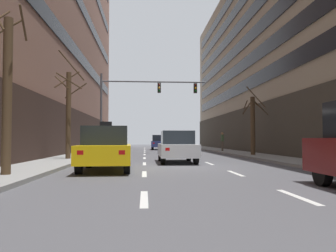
% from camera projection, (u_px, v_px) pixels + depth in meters
% --- Properties ---
extents(ground_plane, '(120.00, 120.00, 0.00)m').
position_uv_depth(ground_plane, '(181.00, 167.00, 15.16)').
color(ground_plane, '#515156').
extents(sidewalk_left, '(2.52, 80.00, 0.14)m').
position_uv_depth(sidewalk_left, '(39.00, 166.00, 14.74)').
color(sidewalk_left, gray).
rests_on(sidewalk_left, ground).
extents(sidewalk_right, '(2.52, 80.00, 0.14)m').
position_uv_depth(sidewalk_right, '(316.00, 165.00, 15.58)').
color(sidewalk_right, gray).
rests_on(sidewalk_right, ground).
extents(lane_stripe_l1_s2, '(0.16, 2.00, 0.01)m').
position_uv_depth(lane_stripe_l1_s2, '(144.00, 199.00, 7.07)').
color(lane_stripe_l1_s2, silver).
rests_on(lane_stripe_l1_s2, ground).
extents(lane_stripe_l1_s3, '(0.16, 2.00, 0.01)m').
position_uv_depth(lane_stripe_l1_s3, '(144.00, 174.00, 12.06)').
color(lane_stripe_l1_s3, silver).
rests_on(lane_stripe_l1_s3, ground).
extents(lane_stripe_l1_s4, '(0.16, 2.00, 0.01)m').
position_uv_depth(lane_stripe_l1_s4, '(144.00, 164.00, 17.04)').
color(lane_stripe_l1_s4, silver).
rests_on(lane_stripe_l1_s4, ground).
extents(lane_stripe_l1_s5, '(0.16, 2.00, 0.01)m').
position_uv_depth(lane_stripe_l1_s5, '(144.00, 158.00, 22.02)').
color(lane_stripe_l1_s5, silver).
rests_on(lane_stripe_l1_s5, ground).
extents(lane_stripe_l1_s6, '(0.16, 2.00, 0.01)m').
position_uv_depth(lane_stripe_l1_s6, '(145.00, 155.00, 27.01)').
color(lane_stripe_l1_s6, silver).
rests_on(lane_stripe_l1_s6, ground).
extents(lane_stripe_l1_s7, '(0.16, 2.00, 0.01)m').
position_uv_depth(lane_stripe_l1_s7, '(145.00, 152.00, 31.99)').
color(lane_stripe_l1_s7, silver).
rests_on(lane_stripe_l1_s7, ground).
extents(lane_stripe_l1_s8, '(0.16, 2.00, 0.01)m').
position_uv_depth(lane_stripe_l1_s8, '(145.00, 150.00, 36.98)').
color(lane_stripe_l1_s8, silver).
rests_on(lane_stripe_l1_s8, ground).
extents(lane_stripe_l1_s9, '(0.16, 2.00, 0.01)m').
position_uv_depth(lane_stripe_l1_s9, '(145.00, 149.00, 41.96)').
color(lane_stripe_l1_s9, silver).
rests_on(lane_stripe_l1_s9, ground).
extents(lane_stripe_l1_s10, '(0.16, 2.00, 0.01)m').
position_uv_depth(lane_stripe_l1_s10, '(145.00, 148.00, 46.95)').
color(lane_stripe_l1_s10, silver).
rests_on(lane_stripe_l1_s10, ground).
extents(lane_stripe_l2_s2, '(0.16, 2.00, 0.01)m').
position_uv_depth(lane_stripe_l2_s2, '(298.00, 197.00, 7.29)').
color(lane_stripe_l2_s2, silver).
rests_on(lane_stripe_l2_s2, ground).
extents(lane_stripe_l2_s3, '(0.16, 2.00, 0.01)m').
position_uv_depth(lane_stripe_l2_s3, '(235.00, 173.00, 12.28)').
color(lane_stripe_l2_s3, silver).
rests_on(lane_stripe_l2_s3, ground).
extents(lane_stripe_l2_s4, '(0.16, 2.00, 0.01)m').
position_uv_depth(lane_stripe_l2_s4, '(209.00, 163.00, 17.26)').
color(lane_stripe_l2_s4, silver).
rests_on(lane_stripe_l2_s4, ground).
extents(lane_stripe_l2_s5, '(0.16, 2.00, 0.01)m').
position_uv_depth(lane_stripe_l2_s5, '(195.00, 158.00, 22.25)').
color(lane_stripe_l2_s5, silver).
rests_on(lane_stripe_l2_s5, ground).
extents(lane_stripe_l2_s6, '(0.16, 2.00, 0.01)m').
position_uv_depth(lane_stripe_l2_s6, '(186.00, 154.00, 27.23)').
color(lane_stripe_l2_s6, silver).
rests_on(lane_stripe_l2_s6, ground).
extents(lane_stripe_l2_s7, '(0.16, 2.00, 0.01)m').
position_uv_depth(lane_stripe_l2_s7, '(179.00, 152.00, 32.22)').
color(lane_stripe_l2_s7, silver).
rests_on(lane_stripe_l2_s7, ground).
extents(lane_stripe_l2_s8, '(0.16, 2.00, 0.01)m').
position_uv_depth(lane_stripe_l2_s8, '(175.00, 150.00, 37.20)').
color(lane_stripe_l2_s8, silver).
rests_on(lane_stripe_l2_s8, ground).
extents(lane_stripe_l2_s9, '(0.16, 2.00, 0.01)m').
position_uv_depth(lane_stripe_l2_s9, '(171.00, 149.00, 42.19)').
color(lane_stripe_l2_s9, silver).
rests_on(lane_stripe_l2_s9, ground).
extents(lane_stripe_l2_s10, '(0.16, 2.00, 0.01)m').
position_uv_depth(lane_stripe_l2_s10, '(168.00, 148.00, 47.17)').
color(lane_stripe_l2_s10, silver).
rests_on(lane_stripe_l2_s10, ground).
extents(car_driving_0, '(2.08, 4.59, 1.69)m').
position_uv_depth(car_driving_0, '(160.00, 142.00, 39.49)').
color(car_driving_0, black).
rests_on(car_driving_0, ground).
extents(car_driving_1, '(1.86, 4.43, 1.66)m').
position_uv_depth(car_driving_1, '(177.00, 147.00, 17.91)').
color(car_driving_1, black).
rests_on(car_driving_1, ground).
extents(taxi_driving_2, '(2.12, 4.68, 1.91)m').
position_uv_depth(taxi_driving_2, '(106.00, 149.00, 13.40)').
color(taxi_driving_2, black).
rests_on(taxi_driving_2, ground).
extents(traffic_signal_0, '(9.03, 0.35, 6.66)m').
position_uv_depth(traffic_signal_0, '(138.00, 97.00, 29.09)').
color(traffic_signal_0, '#4C4C51').
rests_on(traffic_signal_0, sidewalk_left).
extents(street_tree_0, '(1.48, 1.78, 5.49)m').
position_uv_depth(street_tree_0, '(6.00, 90.00, 10.67)').
color(street_tree_0, '#4C3823').
rests_on(street_tree_0, sidewalk_left).
extents(street_tree_2, '(1.77, 1.77, 4.70)m').
position_uv_depth(street_tree_2, '(253.00, 124.00, 23.86)').
color(street_tree_2, '#4C3823').
rests_on(street_tree_2, sidewalk_right).
extents(street_tree_3, '(1.89, 1.92, 5.92)m').
position_uv_depth(street_tree_3, '(69.00, 112.00, 19.23)').
color(street_tree_3, '#4C3823').
rests_on(street_tree_3, sidewalk_left).
extents(pedestrian_0, '(0.23, 0.53, 1.72)m').
position_uv_depth(pedestrian_0, '(222.00, 140.00, 31.68)').
color(pedestrian_0, brown).
rests_on(pedestrian_0, sidewalk_right).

